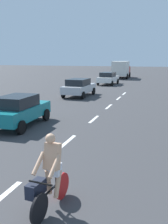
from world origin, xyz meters
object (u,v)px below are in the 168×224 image
at_px(cyclist, 48,176).
at_px(parked_car_teal, 19,110).
at_px(parked_car_white, 108,78).
at_px(delivery_truck, 121,69).
at_px(parked_car_silver, 79,87).

distance_m(cyclist, parked_car_teal, 7.79).
bearing_deg(parked_car_white, cyclist, -77.17).
xyz_separation_m(parked_car_teal, delivery_truck, (-0.21, 31.99, 0.67)).
distance_m(parked_car_teal, delivery_truck, 32.00).
xyz_separation_m(parked_car_silver, delivery_truck, (0.18, 21.46, 0.66)).
height_order(parked_car_silver, parked_car_white, same).
relative_size(parked_car_silver, parked_car_white, 0.99).
distance_m(parked_car_white, delivery_truck, 10.75).
height_order(cyclist, delivery_truck, delivery_truck).
height_order(parked_car_teal, delivery_truck, delivery_truck).
xyz_separation_m(cyclist, parked_car_teal, (-4.62, 6.27, 0.01)).
distance_m(parked_car_silver, parked_car_white, 10.74).
distance_m(parked_car_teal, parked_car_white, 21.27).
bearing_deg(delivery_truck, cyclist, -84.77).
bearing_deg(parked_car_teal, cyclist, -54.82).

